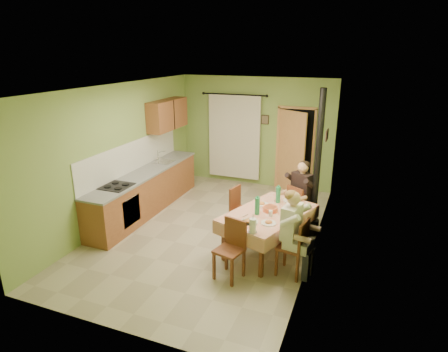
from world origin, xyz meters
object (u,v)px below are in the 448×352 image
at_px(dining_table, 268,232).
at_px(stove_flue, 316,185).
at_px(chair_near, 230,261).
at_px(chair_far, 299,216).
at_px(chair_left, 242,219).
at_px(man_right, 293,224).
at_px(man_far, 301,188).
at_px(chair_right, 292,258).

relative_size(dining_table, stove_flue, 0.71).
bearing_deg(chair_near, stove_flue, -102.68).
bearing_deg(chair_near, chair_far, -94.84).
distance_m(chair_left, man_right, 1.70).
relative_size(chair_near, man_far, 0.68).
height_order(dining_table, man_right, man_right).
bearing_deg(dining_table, stove_flue, 75.44).
distance_m(man_right, stove_flue, 1.53).
bearing_deg(chair_right, stove_flue, 6.73).
bearing_deg(chair_left, chair_far, 130.16).
xyz_separation_m(chair_far, chair_right, (0.19, -1.60, 0.00)).
distance_m(chair_far, man_right, 1.72).
distance_m(chair_far, chair_left, 1.15).
bearing_deg(dining_table, chair_near, -89.23).
height_order(dining_table, chair_left, chair_left).
distance_m(chair_near, man_far, 2.26).
xyz_separation_m(chair_far, man_right, (0.18, -1.60, 0.59)).
height_order(chair_far, chair_right, chair_right).
xyz_separation_m(chair_near, man_far, (0.71, 2.06, 0.59)).
xyz_separation_m(chair_right, man_right, (-0.01, 0.00, 0.59)).
bearing_deg(man_right, stove_flue, 6.23).
distance_m(chair_far, man_far, 0.59).
relative_size(chair_far, chair_right, 0.97).
bearing_deg(man_far, stove_flue, 12.75).
relative_size(man_right, stove_flue, 0.50).
relative_size(man_far, stove_flue, 0.50).
xyz_separation_m(chair_far, chair_left, (-1.01, -0.54, -0.00)).
distance_m(chair_near, man_right, 1.15).
bearing_deg(man_far, man_right, -52.86).
distance_m(dining_table, man_far, 1.22).
bearing_deg(stove_flue, chair_near, -116.69).
height_order(dining_table, chair_far, chair_far).
bearing_deg(man_far, chair_right, -52.40).
distance_m(chair_far, chair_right, 1.62).
height_order(chair_near, man_far, man_far).
relative_size(dining_table, man_far, 1.43).
xyz_separation_m(dining_table, chair_far, (0.36, 1.04, -0.09)).
bearing_deg(dining_table, chair_left, 161.83).
xyz_separation_m(dining_table, chair_left, (-0.65, 0.50, -0.09)).
bearing_deg(chair_right, dining_table, 54.70).
distance_m(chair_far, chair_near, 2.17).
xyz_separation_m(chair_near, chair_right, (0.89, 0.45, 0.00)).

